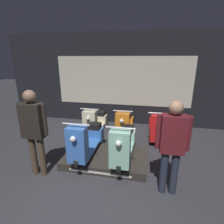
{
  "coord_description": "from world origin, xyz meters",
  "views": [
    {
      "loc": [
        0.89,
        -2.18,
        2.35
      ],
      "look_at": [
        0.01,
        2.13,
        0.98
      ],
      "focal_mm": 28.0,
      "sensor_mm": 36.0,
      "label": 1
    }
  ],
  "objects_px": {
    "scooter_display_right": "(123,144)",
    "scooter_backrow_1": "(125,125)",
    "person_right_browsing": "(172,142)",
    "scooter_backrow_0": "(95,122)",
    "scooter_backrow_2": "(156,127)",
    "person_left_browsing": "(34,127)",
    "scooter_display_left": "(86,141)"
  },
  "relations": [
    {
      "from": "scooter_backrow_0",
      "to": "person_right_browsing",
      "type": "distance_m",
      "value": 3.11
    },
    {
      "from": "scooter_backrow_1",
      "to": "person_left_browsing",
      "type": "relative_size",
      "value": 0.89
    },
    {
      "from": "scooter_backrow_2",
      "to": "person_left_browsing",
      "type": "distance_m",
      "value": 3.4
    },
    {
      "from": "person_left_browsing",
      "to": "person_right_browsing",
      "type": "relative_size",
      "value": 1.04
    },
    {
      "from": "scooter_display_right",
      "to": "scooter_backrow_0",
      "type": "height_order",
      "value": "scooter_display_right"
    },
    {
      "from": "scooter_backrow_2",
      "to": "scooter_display_left",
      "type": "bearing_deg",
      "value": -134.89
    },
    {
      "from": "scooter_display_right",
      "to": "person_left_browsing",
      "type": "bearing_deg",
      "value": -159.54
    },
    {
      "from": "scooter_backrow_1",
      "to": "scooter_backrow_2",
      "type": "xyz_separation_m",
      "value": [
        0.95,
        0.0,
        0.0
      ]
    },
    {
      "from": "person_left_browsing",
      "to": "person_right_browsing",
      "type": "distance_m",
      "value": 2.58
    },
    {
      "from": "scooter_display_left",
      "to": "scooter_backrow_1",
      "type": "xyz_separation_m",
      "value": [
        0.67,
        1.63,
        -0.18
      ]
    },
    {
      "from": "scooter_backrow_2",
      "to": "person_right_browsing",
      "type": "xyz_separation_m",
      "value": [
        0.13,
        -2.25,
        0.64
      ]
    },
    {
      "from": "scooter_display_right",
      "to": "person_right_browsing",
      "type": "xyz_separation_m",
      "value": [
        0.9,
        -0.63,
        0.46
      ]
    },
    {
      "from": "scooter_backrow_1",
      "to": "person_left_browsing",
      "type": "xyz_separation_m",
      "value": [
        -1.49,
        -2.25,
        0.7
      ]
    },
    {
      "from": "scooter_backrow_0",
      "to": "scooter_display_right",
      "type": "bearing_deg",
      "value": -55.03
    },
    {
      "from": "scooter_display_left",
      "to": "scooter_backrow_2",
      "type": "distance_m",
      "value": 2.3
    },
    {
      "from": "scooter_display_right",
      "to": "scooter_backrow_1",
      "type": "height_order",
      "value": "scooter_display_right"
    },
    {
      "from": "scooter_backrow_0",
      "to": "person_left_browsing",
      "type": "relative_size",
      "value": 0.89
    },
    {
      "from": "scooter_display_left",
      "to": "scooter_display_right",
      "type": "relative_size",
      "value": 1.0
    },
    {
      "from": "person_left_browsing",
      "to": "person_right_browsing",
      "type": "height_order",
      "value": "person_left_browsing"
    },
    {
      "from": "scooter_backrow_1",
      "to": "person_right_browsing",
      "type": "distance_m",
      "value": 2.58
    },
    {
      "from": "scooter_backrow_2",
      "to": "person_left_browsing",
      "type": "bearing_deg",
      "value": -137.38
    },
    {
      "from": "scooter_display_right",
      "to": "person_right_browsing",
      "type": "relative_size",
      "value": 0.93
    },
    {
      "from": "scooter_display_left",
      "to": "scooter_backrow_2",
      "type": "xyz_separation_m",
      "value": [
        1.62,
        1.63,
        -0.18
      ]
    },
    {
      "from": "scooter_display_right",
      "to": "person_right_browsing",
      "type": "distance_m",
      "value": 1.19
    },
    {
      "from": "scooter_display_right",
      "to": "scooter_backrow_2",
      "type": "xyz_separation_m",
      "value": [
        0.77,
        1.63,
        -0.18
      ]
    },
    {
      "from": "scooter_backrow_1",
      "to": "scooter_backrow_2",
      "type": "bearing_deg",
      "value": 0.0
    },
    {
      "from": "scooter_display_right",
      "to": "person_left_browsing",
      "type": "xyz_separation_m",
      "value": [
        -1.68,
        -0.63,
        0.52
      ]
    },
    {
      "from": "scooter_backrow_1",
      "to": "scooter_backrow_2",
      "type": "distance_m",
      "value": 0.95
    },
    {
      "from": "scooter_backrow_2",
      "to": "scooter_display_right",
      "type": "bearing_deg",
      "value": -115.32
    },
    {
      "from": "person_left_browsing",
      "to": "person_right_browsing",
      "type": "xyz_separation_m",
      "value": [
        2.58,
        -0.0,
        -0.06
      ]
    },
    {
      "from": "scooter_display_right",
      "to": "scooter_backrow_0",
      "type": "distance_m",
      "value": 1.99
    },
    {
      "from": "scooter_display_right",
      "to": "scooter_backrow_1",
      "type": "distance_m",
      "value": 1.65
    }
  ]
}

